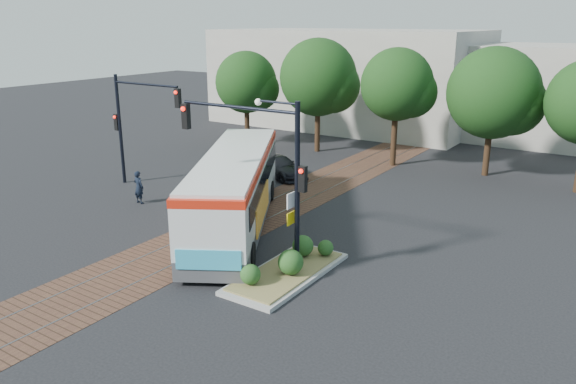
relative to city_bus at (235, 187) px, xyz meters
The scene contains 10 objects.
ground 2.69m from the city_bus, 93.37° to the right, with size 120.00×120.00×0.00m, color black.
trackbed 2.71m from the city_bus, 93.31° to the left, with size 3.60×40.00×0.02m.
tree_row 14.79m from the city_bus, 85.67° to the left, with size 26.40×5.60×7.67m.
warehouses 26.85m from the city_bus, 91.38° to the left, with size 40.00×13.00×8.00m.
city_bus is the anchor object (origin of this frame).
traffic_island 5.71m from the city_bus, 31.47° to the right, with size 2.20×5.20×1.13m.
signal_pole_main 5.22m from the city_bus, 36.67° to the right, with size 5.49×0.46×6.00m.
signal_pole_left 8.96m from the city_bus, 166.64° to the left, with size 4.99×0.34×6.00m.
officer 6.13m from the city_bus, behind, with size 0.60×0.40×1.65m, color black.
parked_car 8.54m from the city_bus, 111.96° to the left, with size 1.73×4.26×1.24m, color black.
Camera 1 is at (14.95, -16.24, 8.72)m, focal length 35.00 mm.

